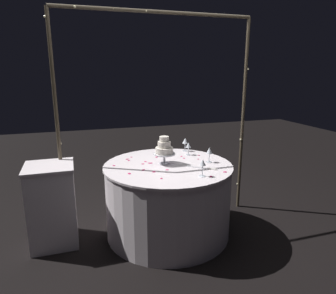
{
  "coord_description": "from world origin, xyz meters",
  "views": [
    {
      "loc": [
        -0.87,
        -2.73,
        1.65
      ],
      "look_at": [
        0.0,
        0.0,
        0.92
      ],
      "focal_mm": 32.34,
      "sensor_mm": 36.0,
      "label": 1
    }
  ],
  "objects": [
    {
      "name": "main_table",
      "position": [
        0.0,
        0.0,
        0.37
      ],
      "size": [
        1.28,
        1.28,
        0.74
      ],
      "color": "white",
      "rests_on": "ground"
    },
    {
      "name": "side_table",
      "position": [
        -1.12,
        0.14,
        0.4
      ],
      "size": [
        0.44,
        0.44,
        0.8
      ],
      "color": "white",
      "rests_on": "ground"
    },
    {
      "name": "rose_petal_18",
      "position": [
        -0.52,
        0.13,
        0.74
      ],
      "size": [
        0.04,
        0.04,
        0.0
      ],
      "primitive_type": "ellipsoid",
      "rotation": [
        0.0,
        0.0,
        2.38
      ],
      "color": "#C61951",
      "rests_on": "main_table"
    },
    {
      "name": "rose_petal_17",
      "position": [
        -0.42,
        -0.15,
        0.74
      ],
      "size": [
        0.04,
        0.05,
        0.0
      ],
      "primitive_type": "ellipsoid",
      "rotation": [
        0.0,
        0.0,
        4.99
      ],
      "color": "#C61951",
      "rests_on": "main_table"
    },
    {
      "name": "rose_petal_14",
      "position": [
        -0.15,
        0.1,
        0.74
      ],
      "size": [
        0.04,
        0.04,
        0.0
      ],
      "primitive_type": "ellipsoid",
      "rotation": [
        0.0,
        0.0,
        0.51
      ],
      "color": "#C61951",
      "rests_on": "main_table"
    },
    {
      "name": "cake_knife",
      "position": [
        0.29,
        -0.22,
        0.74
      ],
      "size": [
        0.24,
        0.21,
        0.01
      ],
      "color": "silver",
      "rests_on": "main_table"
    },
    {
      "name": "rose_petal_15",
      "position": [
        -0.3,
        0.37,
        0.74
      ],
      "size": [
        0.03,
        0.03,
        0.0
      ],
      "primitive_type": "ellipsoid",
      "rotation": [
        0.0,
        0.0,
        5.12
      ],
      "color": "#C61951",
      "rests_on": "main_table"
    },
    {
      "name": "wine_glass_3",
      "position": [
        0.18,
        -0.42,
        0.85
      ],
      "size": [
        0.06,
        0.06,
        0.16
      ],
      "color": "silver",
      "rests_on": "main_table"
    },
    {
      "name": "ground_plane",
      "position": [
        0.0,
        0.0,
        0.0
      ],
      "size": [
        12.0,
        12.0,
        0.0
      ],
      "primitive_type": "plane",
      "color": "black"
    },
    {
      "name": "rose_petal_0",
      "position": [
        -0.19,
        -0.18,
        0.74
      ],
      "size": [
        0.04,
        0.03,
        0.0
      ],
      "primitive_type": "ellipsoid",
      "rotation": [
        0.0,
        0.0,
        0.33
      ],
      "color": "#C61951",
      "rests_on": "main_table"
    },
    {
      "name": "tiered_cake",
      "position": [
        -0.03,
        0.04,
        0.9
      ],
      "size": [
        0.22,
        0.22,
        0.28
      ],
      "color": "silver",
      "rests_on": "main_table"
    },
    {
      "name": "wine_glass_1",
      "position": [
        0.32,
        0.27,
        0.84
      ],
      "size": [
        0.06,
        0.06,
        0.14
      ],
      "color": "silver",
      "rests_on": "main_table"
    },
    {
      "name": "rose_petal_13",
      "position": [
        0.05,
        0.51,
        0.74
      ],
      "size": [
        0.03,
        0.03,
        0.0
      ],
      "primitive_type": "ellipsoid",
      "rotation": [
        0.0,
        0.0,
        6.18
      ],
      "color": "#C61951",
      "rests_on": "main_table"
    },
    {
      "name": "rose_petal_5",
      "position": [
        -0.27,
        -0.09,
        0.74
      ],
      "size": [
        0.05,
        0.04,
        0.0
      ],
      "primitive_type": "ellipsoid",
      "rotation": [
        0.0,
        0.0,
        0.59
      ],
      "color": "#C61951",
      "rests_on": "main_table"
    },
    {
      "name": "rose_petal_4",
      "position": [
        0.23,
        0.23,
        0.74
      ],
      "size": [
        0.03,
        0.03,
        0.0
      ],
      "primitive_type": "ellipsoid",
      "rotation": [
        0.0,
        0.0,
        0.8
      ],
      "color": "#C61951",
      "rests_on": "main_table"
    },
    {
      "name": "rose_petal_9",
      "position": [
        0.43,
        -0.38,
        0.74
      ],
      "size": [
        0.04,
        0.03,
        0.0
      ],
      "primitive_type": "ellipsoid",
      "rotation": [
        0.0,
        0.0,
        6.26
      ],
      "color": "#C61951",
      "rests_on": "main_table"
    },
    {
      "name": "decorative_arch",
      "position": [
        -0.0,
        0.32,
        1.44
      ],
      "size": [
        2.09,
        0.06,
        2.21
      ],
      "color": "#473D2D",
      "rests_on": "ground"
    },
    {
      "name": "rose_petal_6",
      "position": [
        -0.18,
        -0.36,
        0.74
      ],
      "size": [
        0.03,
        0.03,
        0.0
      ],
      "primitive_type": "ellipsoid",
      "rotation": [
        0.0,
        0.0,
        0.73
      ],
      "color": "#C61951",
      "rests_on": "main_table"
    },
    {
      "name": "rose_petal_20",
      "position": [
        -0.06,
        -0.15,
        0.74
      ],
      "size": [
        0.04,
        0.03,
        0.0
      ],
      "primitive_type": "ellipsoid",
      "rotation": [
        0.0,
        0.0,
        6.11
      ],
      "color": "#C61951",
      "rests_on": "main_table"
    },
    {
      "name": "rose_petal_16",
      "position": [
        -0.23,
        0.09,
        0.74
      ],
      "size": [
        0.04,
        0.03,
        0.0
      ],
      "primitive_type": "ellipsoid",
      "rotation": [
        0.0,
        0.0,
        6.07
      ],
      "color": "#C61951",
      "rests_on": "main_table"
    },
    {
      "name": "rose_petal_11",
      "position": [
        0.36,
        0.08,
        0.74
      ],
      "size": [
        0.03,
        0.02,
        0.0
      ],
      "primitive_type": "ellipsoid",
      "rotation": [
        0.0,
        0.0,
        6.11
      ],
      "color": "#C61951",
      "rests_on": "main_table"
    },
    {
      "name": "wine_glass_0",
      "position": [
        0.35,
        0.44,
        0.85
      ],
      "size": [
        0.06,
        0.06,
        0.15
      ],
      "color": "silver",
      "rests_on": "main_table"
    },
    {
      "name": "rose_petal_3",
      "position": [
        -0.19,
        0.16,
        0.74
      ],
      "size": [
        0.04,
        0.04,
        0.0
      ],
      "primitive_type": "ellipsoid",
      "rotation": [
        0.0,
        0.0,
        5.28
      ],
      "color": "#C61951",
      "rests_on": "main_table"
    },
    {
      "name": "rose_petal_19",
      "position": [
        0.26,
        -0.45,
        0.74
      ],
      "size": [
        0.03,
        0.04,
        0.0
      ],
      "primitive_type": "ellipsoid",
      "rotation": [
        0.0,
        0.0,
        1.28
      ],
      "color": "#C61951",
      "rests_on": "main_table"
    },
    {
      "name": "rose_petal_2",
      "position": [
        -0.04,
        0.29,
        0.74
      ],
      "size": [
        0.04,
        0.04,
        0.0
      ],
      "primitive_type": "ellipsoid",
      "rotation": [
        0.0,
        0.0,
        4.18
      ],
      "color": "#C61951",
      "rests_on": "main_table"
    },
    {
      "name": "rose_petal_10",
      "position": [
        -0.35,
        0.25,
        0.74
      ],
      "size": [
        0.03,
        0.04,
        0.0
      ],
      "primitive_type": "ellipsoid",
      "rotation": [
        0.0,
        0.0,
        4.32
      ],
      "color": "#C61951",
      "rests_on": "main_table"
    },
    {
      "name": "rose_petal_1",
      "position": [
        -0.35,
        0.31,
        0.74
      ],
      "size": [
        0.04,
        0.03,
        0.0
      ],
      "primitive_type": "ellipsoid",
      "rotation": [
        0.0,
        0.0,
        0.1
      ],
      "color": "#C61951",
      "rests_on": "main_table"
    },
    {
      "name": "rose_petal_7",
      "position": [
        0.42,
        0.21,
        0.74
      ],
      "size": [
        0.03,
        0.02,
        0.0
      ],
      "primitive_type": "ellipsoid",
      "rotation": [
        0.0,
        0.0,
        2.82
      ],
      "color": "#C61951",
      "rests_on": "main_table"
    },
    {
      "name": "rose_petal_8",
      "position": [
        0.23,
        0.16,
        0.74
      ],
      "size": [
        0.03,
        0.03,
        0.0
      ],
      "primitive_type": "ellipsoid",
      "rotation": [
        0.0,
        0.0,
        1.96
      ],
      "color": "#C61951",
      "rests_on": "main_table"
    },
    {
      "name": "rose_petal_12",
      "position": [
        -0.17,
        0.1,
        0.74
      ],
      "size": [
        0.04,
        0.04,
        0.0
      ],
      "primitive_type": "ellipsoid",
      "rotation": [
        0.0,
        0.0,
        5.34
      ],
      "color": "#C61951",
      "rests_on": "main_table"
    },
    {
      "name": "wine_glass_2",
      "position": [
        0.42,
        -0.05,
        0.85
      ],
      "size": [
        0.06,
        0.06,
        0.16
      ],
      "color": "silver",
      "rests_on": "main_table"
    }
  ]
}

